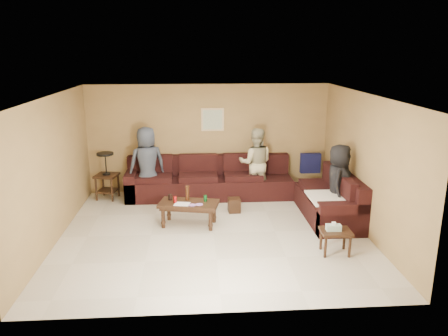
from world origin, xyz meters
name	(u,v)px	position (x,y,z in m)	size (l,w,h in m)	color
room	(213,144)	(0.00, 0.00, 1.66)	(5.60, 5.50, 2.50)	beige
sectional_sofa	(248,189)	(0.81, 1.52, 0.33)	(4.65, 2.90, 0.97)	black
coffee_table	(189,206)	(-0.45, 0.42, 0.39)	(1.19, 0.77, 0.74)	black
end_table_left	(107,175)	(-2.29, 2.09, 0.55)	(0.55, 0.55, 1.05)	black
side_table_right	(335,233)	(1.95, -0.94, 0.36)	(0.51, 0.42, 0.55)	black
waste_bin	(234,205)	(0.47, 1.05, 0.15)	(0.24, 0.24, 0.29)	black
wall_art	(213,120)	(0.10, 2.48, 1.70)	(0.52, 0.04, 0.52)	tan
person_left	(147,164)	(-1.36, 1.93, 0.83)	(0.81, 0.52, 1.65)	#333946
person_middle	(256,163)	(1.04, 1.99, 0.79)	(0.77, 0.60, 1.58)	#B8B189
person_right	(338,183)	(2.42, 0.44, 0.77)	(0.75, 0.49, 1.53)	black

